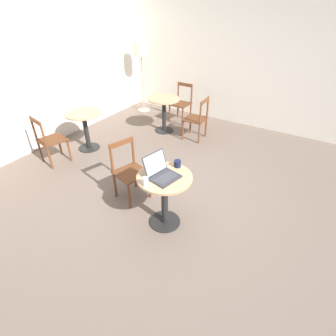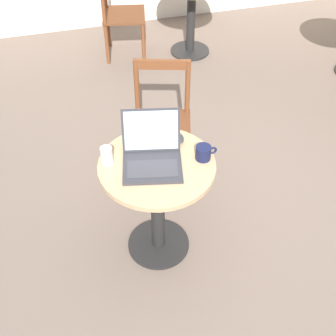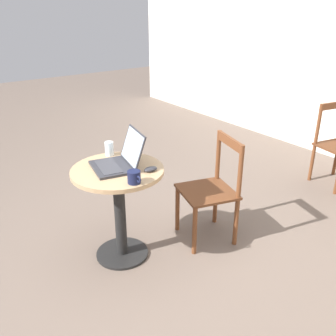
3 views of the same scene
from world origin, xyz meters
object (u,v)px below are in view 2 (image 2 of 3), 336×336
mug (204,153)px  drinking_glass (107,156)px  laptop (152,155)px  mouse (178,138)px  chair_near_back (162,123)px  cafe_table_near (157,190)px  chair_far_left (119,15)px  cafe_table_far (192,3)px

mug → drinking_glass: bearing=168.9°
laptop → mug: 0.29m
drinking_glass → mug: bearing=-11.1°
laptop → mouse: bearing=36.8°
chair_near_back → mug: chair_near_back is taller
chair_near_back → laptop: 0.81m
laptop → mouse: 0.24m
cafe_table_near → chair_far_left: (0.24, 2.47, -0.10)m
cafe_table_far → chair_near_back: size_ratio=0.85×
cafe_table_near → laptop: laptop is taller
cafe_table_near → laptop: size_ratio=1.85×
laptop → chair_near_back: bearing=71.5°
chair_near_back → mouse: 0.64m
mug → drinking_glass: 0.53m
laptop → mouse: size_ratio=3.93×
cafe_table_near → chair_far_left: 2.49m
chair_near_back → laptop: laptop is taller
cafe_table_far → mug: (-0.67, -2.35, 0.25)m
cafe_table_near → mouse: (0.17, 0.17, 0.22)m
cafe_table_near → mug: (0.26, -0.02, 0.25)m
mug → drinking_glass: size_ratio=1.15×
cafe_table_near → mug: bearing=-4.8°
chair_far_left → mug: bearing=-89.5°
cafe_table_near → mouse: bearing=44.1°
chair_far_left → drinking_glass: chair_far_left is taller
chair_far_left → drinking_glass: bearing=-101.8°
chair_far_left → mouse: (-0.07, -2.31, 0.32)m
cafe_table_far → mouse: mouse is taller
cafe_table_far → mug: 2.46m
chair_near_back → laptop: size_ratio=2.17×
chair_far_left → mouse: chair_far_left is taller
mouse → drinking_glass: size_ratio=0.94×
laptop → drinking_glass: (-0.24, 0.06, 0.00)m
chair_near_back → mug: size_ratio=6.98×
cafe_table_far → mug: size_ratio=5.95×
cafe_table_far → mouse: size_ratio=7.27×
mouse → drinking_glass: (-0.43, -0.09, 0.04)m
chair_far_left → mouse: size_ratio=8.53×
chair_near_back → cafe_table_near: bearing=-106.4°
cafe_table_far → chair_far_left: chair_far_left is taller
mouse → cafe_table_near: bearing=-135.9°
laptop → drinking_glass: size_ratio=3.70×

